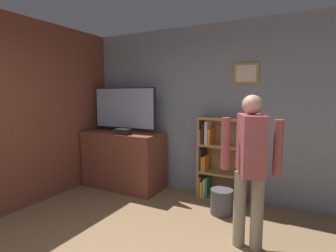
{
  "coord_description": "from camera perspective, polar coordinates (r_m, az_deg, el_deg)",
  "views": [
    {
      "loc": [
        1.28,
        -1.24,
        1.62
      ],
      "look_at": [
        -0.36,
        1.84,
        1.2
      ],
      "focal_mm": 28.0,
      "sensor_mm": 36.0,
      "label": 1
    }
  ],
  "objects": [
    {
      "name": "wall_back",
      "position": [
        4.21,
        10.28,
        3.14
      ],
      "size": [
        6.46,
        0.09,
        2.7
      ],
      "color": "gray",
      "rests_on": "ground_plane"
    },
    {
      "name": "wall_side_brick",
      "position": [
        4.4,
        -25.66,
        2.7
      ],
      "size": [
        0.06,
        4.34,
        2.7
      ],
      "color": "brown",
      "rests_on": "ground_plane"
    },
    {
      "name": "tv_ledge",
      "position": [
        4.67,
        -9.65,
        -7.26
      ],
      "size": [
        1.38,
        0.63,
        0.97
      ],
      "color": "brown",
      "rests_on": "ground_plane"
    },
    {
      "name": "television",
      "position": [
        4.58,
        -9.49,
        3.66
      ],
      "size": [
        1.23,
        0.22,
        0.77
      ],
      "color": "black",
      "rests_on": "tv_ledge"
    },
    {
      "name": "game_console",
      "position": [
        4.32,
        -9.79,
        -1.24
      ],
      "size": [
        0.25,
        0.17,
        0.09
      ],
      "color": "black",
      "rests_on": "tv_ledge"
    },
    {
      "name": "bookshelf",
      "position": [
        4.12,
        10.89,
        -7.12
      ],
      "size": [
        0.74,
        0.28,
        1.27
      ],
      "color": "#997047",
      "rests_on": "ground_plane"
    },
    {
      "name": "person",
      "position": [
        2.83,
        17.43,
        -6.89
      ],
      "size": [
        0.61,
        0.51,
        1.62
      ],
      "rotation": [
        0.0,
        0.0,
        -1.19
      ],
      "color": "gray",
      "rests_on": "ground_plane"
    },
    {
      "name": "waste_bin",
      "position": [
        3.78,
        11.58,
        -15.82
      ],
      "size": [
        0.3,
        0.3,
        0.34
      ],
      "color": "#4C4C51",
      "rests_on": "ground_plane"
    }
  ]
}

